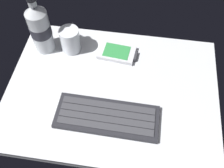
# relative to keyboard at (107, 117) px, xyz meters

# --- Properties ---
(ground_plane) EXTENTS (0.64, 0.48, 0.03)m
(ground_plane) POSITION_rel_keyboard_xyz_m (0.00, 0.10, -0.02)
(ground_plane) COLOR silver
(keyboard) EXTENTS (0.29, 0.11, 0.02)m
(keyboard) POSITION_rel_keyboard_xyz_m (0.00, 0.00, 0.00)
(keyboard) COLOR #232328
(keyboard) RESTS_ON ground_plane
(handheld_device) EXTENTS (0.13, 0.09, 0.02)m
(handheld_device) POSITION_rel_keyboard_xyz_m (-0.00, 0.24, -0.00)
(handheld_device) COLOR silver
(handheld_device) RESTS_ON ground_plane
(juice_cup) EXTENTS (0.06, 0.06, 0.09)m
(juice_cup) POSITION_rel_keyboard_xyz_m (-0.16, 0.24, 0.03)
(juice_cup) COLOR silver
(juice_cup) RESTS_ON ground_plane
(water_bottle) EXTENTS (0.07, 0.07, 0.21)m
(water_bottle) POSITION_rel_keyboard_xyz_m (-0.25, 0.23, 0.08)
(water_bottle) COLOR silver
(water_bottle) RESTS_ON ground_plane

